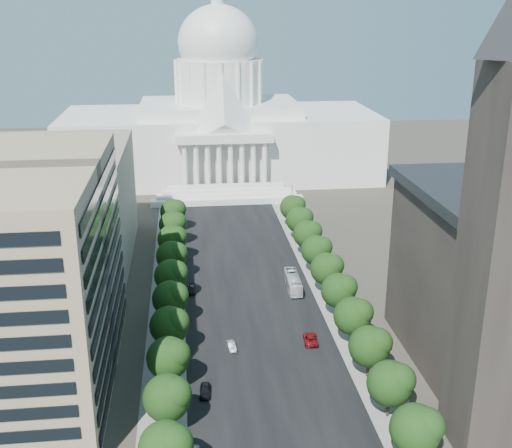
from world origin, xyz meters
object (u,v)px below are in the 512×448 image
object	(u,v)px
car_red	(310,339)
city_bus	(293,282)
car_silver	(231,346)
car_dark_a	(205,391)
car_dark_b	(191,290)

from	to	relation	value
car_red	city_bus	distance (m)	25.93
car_silver	car_red	bearing A→B (deg)	-4.33
car_dark_a	car_dark_b	bearing A→B (deg)	95.92
car_dark_a	city_bus	world-z (taller)	city_bus
car_dark_b	car_red	bearing A→B (deg)	-48.12
car_dark_a	city_bus	distance (m)	47.60
car_dark_a	car_red	xyz separation A→B (m)	(21.77, 15.98, 0.01)
car_dark_a	car_silver	world-z (taller)	car_dark_a
car_silver	car_dark_b	xyz separation A→B (m)	(-7.44, 27.40, 0.03)
car_silver	car_red	distance (m)	16.04
car_red	car_dark_b	xyz separation A→B (m)	(-23.45, 26.47, -0.11)
car_dark_a	city_bus	size ratio (longest dim) A/B	0.37
car_silver	city_bus	bearing A→B (deg)	50.21
car_red	car_dark_b	size ratio (longest dim) A/B	1.21
car_silver	car_dark_b	size ratio (longest dim) A/B	0.85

